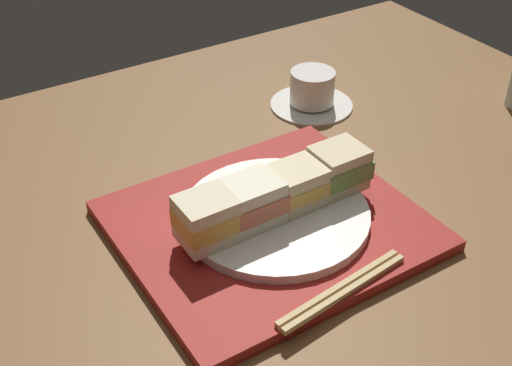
{
  "coord_description": "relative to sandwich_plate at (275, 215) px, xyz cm",
  "views": [
    {
      "loc": [
        -34.21,
        -58.39,
        55.35
      ],
      "look_at": [
        3.03,
        0.66,
        5.0
      ],
      "focal_mm": 47.21,
      "sensor_mm": 36.0,
      "label": 1
    }
  ],
  "objects": [
    {
      "name": "sandwich_inner_near",
      "position": [
        -3.29,
        -0.06,
        3.57
      ],
      "size": [
        7.15,
        6.01,
        5.87
      ],
      "color": "#EFE5C1",
      "rests_on": "sandwich_plate"
    },
    {
      "name": "serving_tray",
      "position": [
        -0.94,
        0.08,
        -1.47
      ],
      "size": [
        36.48,
        32.38,
        1.68
      ],
      "primitive_type": "cube",
      "color": "maroon",
      "rests_on": "ground_plane"
    },
    {
      "name": "sandwich_nearmost",
      "position": [
        -9.86,
        -0.18,
        3.59
      ],
      "size": [
        6.76,
        5.82,
        5.93
      ],
      "color": "beige",
      "rests_on": "sandwich_plate"
    },
    {
      "name": "coffee_cup",
      "position": [
        23.01,
        23.61,
        0.32
      ],
      "size": [
        13.76,
        13.76,
        6.27
      ],
      "color": "silver",
      "rests_on": "ground_plane"
    },
    {
      "name": "ground_plane",
      "position": [
        -3.46,
        3.28,
        -3.81
      ],
      "size": [
        140.0,
        100.0,
        3.0
      ],
      "primitive_type": "cube",
      "color": "brown"
    },
    {
      "name": "sandwich_farmost",
      "position": [
        9.86,
        0.18,
        3.51
      ],
      "size": [
        7.15,
        6.13,
        5.75
      ],
      "color": "beige",
      "rests_on": "sandwich_plate"
    },
    {
      "name": "chopsticks_pair",
      "position": [
        -0.92,
        -14.9,
        -0.28
      ],
      "size": [
        18.44,
        3.78,
        0.7
      ],
      "color": "tan",
      "rests_on": "serving_tray"
    },
    {
      "name": "sandwich_plate",
      "position": [
        0.0,
        0.0,
        0.0
      ],
      "size": [
        23.93,
        23.93,
        1.26
      ],
      "primitive_type": "cylinder",
      "color": "white",
      "rests_on": "serving_tray"
    },
    {
      "name": "sandwich_inner_far",
      "position": [
        3.29,
        0.06,
        3.29
      ],
      "size": [
        7.01,
        5.89,
        5.32
      ],
      "color": "beige",
      "rests_on": "sandwich_plate"
    }
  ]
}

